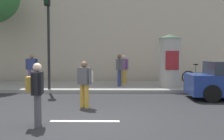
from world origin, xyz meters
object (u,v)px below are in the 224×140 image
(traffic_light, at_px, (48,23))
(bicycle_leaning, at_px, (199,77))
(pedestrian_with_bag, at_px, (85,80))
(pedestrian_in_light_jacket, at_px, (32,67))
(pedestrian_near_pole, at_px, (119,68))
(pedestrian_in_red_top, at_px, (37,89))
(poster_column, at_px, (170,60))
(pedestrian_with_backpack, at_px, (124,67))

(traffic_light, xyz_separation_m, bicycle_leaning, (7.54, 2.24, -2.64))
(pedestrian_with_bag, height_order, pedestrian_in_light_jacket, pedestrian_in_light_jacket)
(pedestrian_in_light_jacket, xyz_separation_m, bicycle_leaning, (8.82, 0.60, -0.57))
(pedestrian_near_pole, bearing_deg, bicycle_leaning, 12.73)
(pedestrian_in_red_top, bearing_deg, traffic_light, 101.52)
(pedestrian_with_bag, bearing_deg, traffic_light, 120.88)
(pedestrian_with_bag, height_order, pedestrian_near_pole, pedestrian_near_pole)
(traffic_light, bearing_deg, bicycle_leaning, 16.54)
(poster_column, distance_m, pedestrian_with_backpack, 2.56)
(poster_column, distance_m, pedestrian_near_pole, 2.53)
(pedestrian_with_bag, distance_m, bicycle_leaning, 7.91)
(traffic_light, xyz_separation_m, pedestrian_in_red_top, (1.16, -5.70, -2.27))
(pedestrian_in_red_top, bearing_deg, pedestrian_in_light_jacket, 108.39)
(traffic_light, distance_m, pedestrian_in_light_jacket, 2.93)
(poster_column, distance_m, pedestrian_in_light_jacket, 7.06)
(traffic_light, bearing_deg, pedestrian_in_light_jacket, 127.98)
(pedestrian_in_light_jacket, xyz_separation_m, pedestrian_with_backpack, (4.78, 0.60, -0.02))
(pedestrian_in_light_jacket, height_order, pedestrian_with_backpack, pedestrian_in_light_jacket)
(pedestrian_in_red_top, bearing_deg, pedestrian_with_bag, 68.08)
(pedestrian_with_bag, xyz_separation_m, pedestrian_near_pole, (1.19, 4.73, 0.19))
(pedestrian_in_light_jacket, distance_m, pedestrian_near_pole, 4.55)
(poster_column, bearing_deg, pedestrian_with_bag, -129.10)
(pedestrian_with_bag, bearing_deg, pedestrian_in_light_jacket, 123.30)
(pedestrian_with_bag, height_order, bicycle_leaning, pedestrian_with_bag)
(pedestrian_with_bag, bearing_deg, pedestrian_with_backpack, 75.91)
(poster_column, xyz_separation_m, pedestrian_with_backpack, (-2.25, 1.17, -0.38))
(pedestrian_with_backpack, xyz_separation_m, pedestrian_near_pole, (-0.24, -0.97, 0.01))
(traffic_light, xyz_separation_m, poster_column, (5.74, 1.07, -1.71))
(poster_column, xyz_separation_m, pedestrian_in_light_jacket, (-7.02, 0.57, -0.36))
(pedestrian_with_backpack, distance_m, pedestrian_near_pole, 1.00)
(traffic_light, distance_m, pedestrian_with_backpack, 4.65)
(traffic_light, distance_m, pedestrian_in_red_top, 6.25)
(poster_column, relative_size, pedestrian_in_red_top, 1.70)
(pedestrian_in_light_jacket, bearing_deg, pedestrian_with_backpack, 7.18)
(pedestrian_near_pole, bearing_deg, traffic_light, -158.66)
(pedestrian_in_red_top, relative_size, pedestrian_near_pole, 0.95)
(bicycle_leaning, bearing_deg, poster_column, -146.87)
(pedestrian_in_light_jacket, bearing_deg, bicycle_leaning, 3.91)
(pedestrian_with_bag, distance_m, pedestrian_in_red_top, 2.42)
(pedestrian_in_light_jacket, bearing_deg, pedestrian_in_red_top, -71.61)
(pedestrian_with_backpack, bearing_deg, poster_column, -27.54)
(pedestrian_in_red_top, bearing_deg, pedestrian_with_backpack, 73.63)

